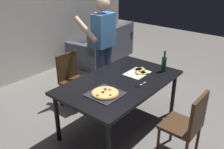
{
  "coord_description": "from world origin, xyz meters",
  "views": [
    {
      "loc": [
        -2.4,
        -1.83,
        2.23
      ],
      "look_at": [
        0.0,
        0.15,
        0.8
      ],
      "focal_mm": 39.12,
      "sensor_mm": 36.0,
      "label": 1
    }
  ],
  "objects": [
    {
      "name": "pepperoni_pizza_on_tray",
      "position": [
        -0.42,
        -0.09,
        0.77
      ],
      "size": [
        0.4,
        0.4,
        0.04
      ],
      "color": "#2D2D33",
      "rests_on": "dining_table"
    },
    {
      "name": "couch",
      "position": [
        1.91,
        1.99,
        0.3
      ],
      "size": [
        1.79,
        1.04,
        0.85
      ],
      "color": "#4C515B",
      "rests_on": "ground_plane"
    },
    {
      "name": "back_wall",
      "position": [
        0.0,
        2.6,
        1.4
      ],
      "size": [
        6.4,
        0.1,
        2.8
      ],
      "primitive_type": "cube",
      "color": "silver",
      "rests_on": "ground_plane"
    },
    {
      "name": "chair_far_side",
      "position": [
        0.0,
        1.01,
        0.51
      ],
      "size": [
        0.42,
        0.42,
        0.9
      ],
      "color": "#472D19",
      "rests_on": "ground_plane"
    },
    {
      "name": "kitchen_scissors",
      "position": [
        0.04,
        -0.29,
        0.76
      ],
      "size": [
        0.19,
        0.09,
        0.01
      ],
      "color": "silver",
      "rests_on": "dining_table"
    },
    {
      "name": "ground_plane",
      "position": [
        0.0,
        0.0,
        0.0
      ],
      "size": [
        12.0,
        12.0,
        0.0
      ],
      "primitive_type": "plane",
      "color": "gray"
    },
    {
      "name": "person_serving_pizza",
      "position": [
        0.54,
        0.79,
        1.0
      ],
      "size": [
        0.55,
        0.54,
        1.75
      ],
      "color": "#38476B",
      "rests_on": "ground_plane"
    },
    {
      "name": "dining_table",
      "position": [
        0.0,
        0.0,
        0.68
      ],
      "size": [
        1.74,
        1.05,
        0.75
      ],
      "color": "black",
      "rests_on": "ground_plane"
    },
    {
      "name": "wine_bottle",
      "position": [
        0.67,
        -0.29,
        0.87
      ],
      "size": [
        0.07,
        0.07,
        0.32
      ],
      "color": "#194723",
      "rests_on": "dining_table"
    },
    {
      "name": "chair_near_camera",
      "position": [
        -0.0,
        -1.01,
        0.51
      ],
      "size": [
        0.42,
        0.42,
        0.9
      ],
      "color": "#472D19",
      "rests_on": "ground_plane"
    },
    {
      "name": "pizza_slices_on_towel",
      "position": [
        0.38,
        -0.05,
        0.76
      ],
      "size": [
        0.38,
        0.29,
        0.03
      ],
      "color": "white",
      "rests_on": "dining_table"
    }
  ]
}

